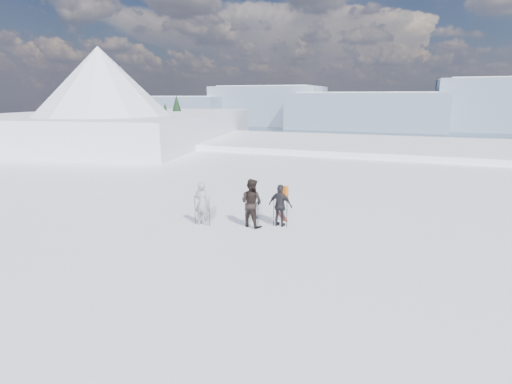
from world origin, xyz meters
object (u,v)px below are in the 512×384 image
at_px(skier_grey, 202,203).
at_px(skis_loose, 282,215).
at_px(skier_pack, 280,206).
at_px(skier_dark, 252,203).

xyz_separation_m(skier_grey, skis_loose, (2.52, 2.25, -0.84)).
bearing_deg(skier_grey, skier_pack, -164.46).
relative_size(skier_dark, skier_pack, 1.14).
relative_size(skier_grey, skis_loose, 1.08).
bearing_deg(skier_dark, skier_grey, 28.73).
xyz_separation_m(skier_grey, skier_dark, (1.85, 0.46, 0.08)).
bearing_deg(skis_loose, skier_dark, -110.44).
height_order(skier_dark, skis_loose, skier_dark).
relative_size(skier_grey, skier_pack, 1.05).
distance_m(skier_grey, skis_loose, 3.48).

